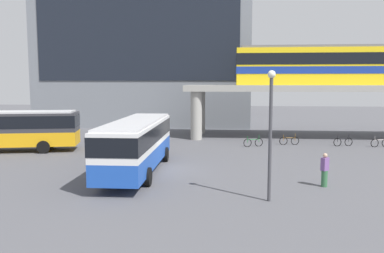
% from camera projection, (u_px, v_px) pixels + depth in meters
% --- Properties ---
extents(ground_plane, '(120.00, 120.00, 0.00)m').
position_uv_depth(ground_plane, '(184.00, 145.00, 34.89)').
color(ground_plane, '#515156').
extents(station_building, '(26.79, 15.58, 21.22)m').
position_uv_depth(station_building, '(150.00, 45.00, 53.64)').
color(station_building, slate).
rests_on(station_building, ground_plane).
extents(elevated_platform, '(32.69, 6.62, 5.24)m').
position_uv_depth(elevated_platform, '(352.00, 92.00, 38.56)').
color(elevated_platform, '#9E9B93').
rests_on(elevated_platform, ground_plane).
extents(train, '(24.17, 2.96, 3.84)m').
position_uv_depth(train, '(361.00, 65.00, 38.20)').
color(train, yellow).
rests_on(train, elevated_platform).
extents(bus_main, '(2.91, 11.08, 3.22)m').
position_uv_depth(bus_main, '(137.00, 140.00, 23.80)').
color(bus_main, '#1E4CB2').
rests_on(bus_main, ground_plane).
extents(bus_secondary, '(11.33, 4.88, 3.22)m').
position_uv_depth(bus_secondary, '(6.00, 127.00, 31.14)').
color(bus_secondary, orange).
rests_on(bus_secondary, ground_plane).
extents(bicycle_green, '(1.70, 0.66, 1.04)m').
position_uv_depth(bicycle_green, '(253.00, 142.00, 33.79)').
color(bicycle_green, black).
rests_on(bicycle_green, ground_plane).
extents(bicycle_silver, '(1.75, 0.52, 1.04)m').
position_uv_depth(bicycle_silver, '(380.00, 143.00, 33.57)').
color(bicycle_silver, black).
rests_on(bicycle_silver, ground_plane).
extents(bicycle_black, '(1.75, 0.51, 1.04)m').
position_uv_depth(bicycle_black, '(343.00, 142.00, 34.08)').
color(bicycle_black, black).
rests_on(bicycle_black, ground_plane).
extents(bicycle_brown, '(1.78, 0.34, 1.04)m').
position_uv_depth(bicycle_brown, '(289.00, 141.00, 34.80)').
color(bicycle_brown, black).
rests_on(bicycle_brown, ground_plane).
extents(pedestrian_at_kerb, '(0.42, 0.32, 1.67)m').
position_uv_depth(pedestrian_at_kerb, '(114.00, 135.00, 35.13)').
color(pedestrian_at_kerb, maroon).
rests_on(pedestrian_at_kerb, ground_plane).
extents(pedestrian_by_bike_rack, '(0.47, 0.46, 1.79)m').
position_uv_depth(pedestrian_by_bike_rack, '(325.00, 171.00, 20.65)').
color(pedestrian_by_bike_rack, '#33663F').
rests_on(pedestrian_by_bike_rack, ground_plane).
extents(lamp_post, '(0.36, 0.36, 6.02)m').
position_uv_depth(lamp_post, '(271.00, 125.00, 17.82)').
color(lamp_post, '#3F3F44').
rests_on(lamp_post, ground_plane).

